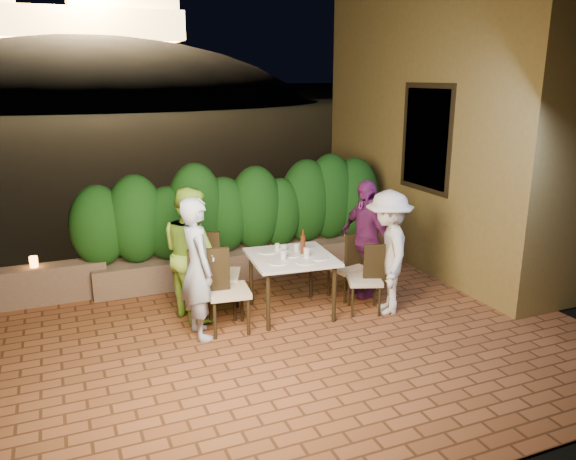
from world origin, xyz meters
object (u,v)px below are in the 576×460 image
chair_right_back (346,266)px  diner_green (192,253)px  bowl (281,248)px  chair_left_front (228,289)px  diner_purple (365,238)px  chair_left_back (219,274)px  diner_blue (198,268)px  diner_white (388,252)px  beer_bottle (303,242)px  chair_right_front (364,278)px  dining_table (291,284)px  parapet_lamp (34,262)px

chair_right_back → diner_green: diner_green is taller
bowl → chair_left_front: (-0.83, -0.44, -0.27)m
bowl → diner_purple: size_ratio=0.11×
chair_right_back → chair_left_back: bearing=-16.6°
diner_blue → diner_white: 2.33m
beer_bottle → chair_right_front: beer_bottle is taller
diner_purple → dining_table: bearing=-88.4°
beer_bottle → bowl: beer_bottle is taller
chair_right_back → dining_table: bearing=-0.4°
beer_bottle → bowl: size_ratio=1.81×
dining_table → chair_left_back: bearing=159.9°
chair_right_front → chair_right_back: 0.51m
chair_left_back → beer_bottle: bearing=6.3°
dining_table → beer_bottle: bearing=5.8°
chair_left_back → diner_purple: size_ratio=0.67×
bowl → chair_left_back: 0.84m
chair_right_front → diner_blue: size_ratio=0.54×
diner_blue → diner_white: bearing=-99.7°
bowl → chair_right_back: size_ratio=0.20×
dining_table → chair_right_front: 0.92m
diner_white → parapet_lamp: diner_white is taller
dining_table → bowl: 0.48m
dining_table → chair_right_front: chair_right_front is taller
bowl → chair_right_front: 1.11m
dining_table → chair_left_front: bearing=-168.3°
chair_left_front → parapet_lamp: (-2.07, 1.72, 0.06)m
chair_left_front → diner_purple: diner_purple is taller
beer_bottle → chair_right_back: size_ratio=0.36×
diner_blue → diner_green: 0.57m
chair_right_back → bowl: bearing=-17.4°
dining_table → chair_right_back: (0.88, 0.20, 0.06)m
chair_right_front → diner_white: 0.43m
beer_bottle → diner_green: (-1.30, 0.37, -0.09)m
bowl → diner_blue: 1.26m
chair_right_front → diner_purple: diner_purple is taller
chair_left_back → diner_green: 0.42m
chair_right_front → bowl: bearing=-12.5°
chair_left_front → diner_green: size_ratio=0.62×
beer_bottle → diner_green: diner_green is taller
beer_bottle → diner_blue: bearing=-171.7°
chair_left_front → diner_purple: 2.07m
diner_blue → diner_white: size_ratio=1.04×
beer_bottle → diner_purple: 1.01m
bowl → diner_white: bearing=-30.5°
chair_right_front → parapet_lamp: chair_right_front is taller
dining_table → chair_left_front: size_ratio=0.98×
chair_left_back → chair_right_front: chair_left_back is taller
diner_purple → parapet_lamp: size_ratio=11.26×
dining_table → diner_purple: size_ratio=0.63×
beer_bottle → chair_right_back: 0.88m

